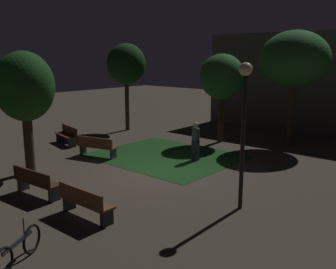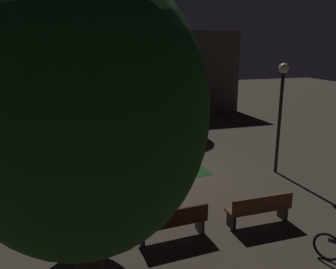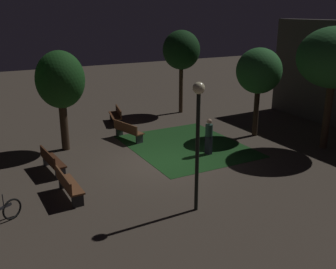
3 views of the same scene
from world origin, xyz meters
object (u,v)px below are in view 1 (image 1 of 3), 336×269
Objects in this scene: tree_right_canopy at (222,77)px; tree_back_left at (126,65)px; tree_back_right at (295,60)px; bicycle at (18,250)px; bench_lawn_edge at (67,134)px; bench_front_left at (97,146)px; bench_path_side at (84,201)px; pedestrian at (196,140)px; lamp_post_near_wall at (244,110)px; tree_left_canopy at (25,88)px; bench_corner at (35,181)px.

tree_right_canopy is 0.88× the size of tree_back_left.
tree_back_right reaches higher than bicycle.
bench_front_left is (3.04, -0.59, 0.00)m from bench_lawn_edge.
tree_right_canopy reaches higher than bench_path_side.
bench_front_left is at bearing -10.97° from bench_lawn_edge.
pedestrian reaches higher than bench_lawn_edge.
tree_back_left is at bearing 95.04° from bench_lawn_edge.
tree_right_canopy is 8.47m from lamp_post_near_wall.
tree_left_canopy is (-2.47, -8.93, -0.09)m from tree_right_canopy.
tree_left_canopy is (2.94, -3.60, 2.66)m from bench_lawn_edge.
lamp_post_near_wall reaches higher than bench_lawn_edge.
bench_corner is 0.42× the size of tree_right_canopy.
bench_lawn_edge is 1.16× the size of pedestrian.
tree_back_left reaches higher than bench_lawn_edge.
bench_corner is at bearing 145.17° from bicycle.
bicycle reaches higher than bench_path_side.
tree_back_right reaches higher than lamp_post_near_wall.
bicycle is (5.57, -6.45, -0.14)m from bench_front_left.
lamp_post_near_wall is 2.75× the size of bicycle.
bicycle is at bearing -88.94° from tree_back_right.
tree_back_right is (3.05, 11.64, 3.59)m from bench_corner.
tree_back_left is at bearing 131.75° from bench_path_side.
tree_right_canopy is at bearing 68.10° from bench_front_left.
tree_left_canopy is at bearing -124.01° from pedestrian.
lamp_post_near_wall is (2.17, -8.31, -1.25)m from tree_back_right.
bench_lawn_edge is 1.00× the size of bench_front_left.
bench_lawn_edge is (-7.76, 4.74, 0.00)m from bench_path_side.
bench_front_left is 6.95m from tree_right_canopy.
bench_corner is at bearing -90.68° from tree_right_canopy.
lamp_post_near_wall is at bearing -38.52° from pedestrian.
bench_lawn_edge is at bearing 169.03° from bench_front_left.
bench_path_side is at bearing -13.32° from tree_left_canopy.
bench_path_side is at bearing -76.90° from tree_right_canopy.
bicycle is at bearing -69.73° from bench_path_side.
tree_right_canopy is at bearing 74.51° from tree_left_canopy.
lamp_post_near_wall is at bearing -52.85° from tree_right_canopy.
tree_left_canopy is at bearing 148.71° from bicycle.
bench_corner is 1.23× the size of bicycle.
tree_left_canopy is at bearing -67.37° from tree_back_left.
lamp_post_near_wall reaches higher than pedestrian.
bench_corner is 0.34× the size of tree_back_right.
bench_path_side is at bearing 110.27° from bicycle.
tree_right_canopy is 9.26m from tree_left_canopy.
bench_corner is 0.98× the size of bench_front_left.
bench_front_left is at bearing -111.90° from tree_right_canopy.
bench_lawn_edge is 11.41m from tree_back_right.
tree_back_right is (0.59, 11.64, 3.59)m from bench_path_side.
tree_back_right reaches higher than tree_left_canopy.
bench_front_left is 0.42× the size of tree_left_canopy.
tree_left_canopy is 1.08× the size of lamp_post_near_wall.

